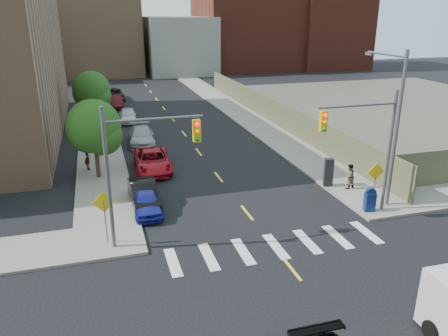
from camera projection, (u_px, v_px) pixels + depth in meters
ground at (312, 295)px, 17.75m from camera, size 160.00×160.00×0.00m
sidewalk_nw at (96, 106)px, 53.12m from camera, size 3.50×73.00×0.15m
sidewalk_ne at (218, 99)px, 57.26m from camera, size 3.50×73.00×0.15m
fence_north at (271, 110)px, 45.17m from camera, size 0.12×44.00×2.50m
gravel_lot at (407, 108)px, 52.30m from camera, size 36.00×42.00×0.06m
bg_bldg_west at (1, 43)px, 73.05m from camera, size 14.00×18.00×12.00m
bg_bldg_midwest at (99, 32)px, 78.62m from camera, size 14.00×16.00×15.00m
bg_bldg_center at (178, 45)px, 81.39m from camera, size 12.00×16.00×10.00m
bg_bldg_east at (246, 27)px, 85.92m from camera, size 18.00×18.00×16.00m
bg_bldg_fareast at (324, 22)px, 88.05m from camera, size 14.00×16.00×18.00m
signal_nw at (140, 158)px, 20.04m from camera, size 4.59×0.30×7.00m
signal_ne at (367, 138)px, 23.24m from camera, size 4.59×0.30×7.00m
streetlight_ne at (393, 118)px, 24.41m from camera, size 0.25×3.70×9.00m
warn_sign_nw at (104, 208)px, 20.86m from camera, size 1.06×0.06×2.83m
warn_sign_ne at (375, 177)px, 24.87m from camera, size 1.06×0.06×2.83m
warn_sign_midwest at (98, 136)px, 33.05m from camera, size 1.06×0.06×2.83m
tree_west_near at (94, 130)px, 28.93m from camera, size 3.66×3.64×5.52m
tree_west_far at (92, 92)px, 42.47m from camera, size 3.66×3.64×5.52m
parked_car_blue at (146, 202)px, 24.82m from camera, size 1.57×3.83×1.30m
parked_car_black at (144, 194)px, 25.75m from camera, size 1.62×4.38×1.43m
parked_car_red at (152, 161)px, 31.40m from camera, size 2.69×5.48×1.50m
parked_car_silver at (142, 136)px, 37.66m from camera, size 2.39×5.23×1.48m
parked_car_white at (128, 115)px, 45.38m from camera, size 1.95×4.37×1.46m
parked_car_maroon at (115, 102)px, 52.18m from camera, size 1.84×4.54×1.46m
parked_car_grey at (113, 95)px, 56.35m from camera, size 2.85×5.68×1.54m
mailbox at (370, 200)px, 24.66m from camera, size 0.65×0.55×1.41m
payphone at (329, 172)px, 28.19m from camera, size 0.66×0.59×1.85m
pedestrian_west at (87, 158)px, 31.17m from camera, size 0.51×0.68×1.70m
pedestrian_east at (349, 176)px, 27.81m from camera, size 0.90×0.77×1.62m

